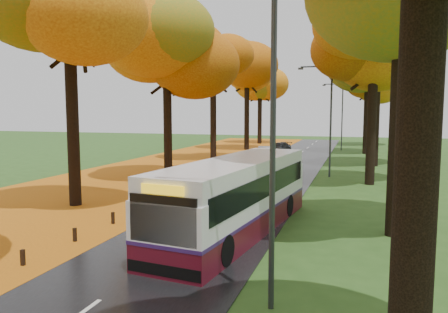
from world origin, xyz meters
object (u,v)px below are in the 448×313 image
at_px(car_silver, 265,153).
at_px(streetlamp_near, 262,114).
at_px(streetlamp_mid, 327,111).
at_px(car_dark, 279,148).
at_px(car_white, 251,160).
at_px(streetlamp_far, 340,111).
at_px(bus, 237,194).

bearing_deg(car_silver, streetlamp_near, -83.12).
xyz_separation_m(streetlamp_mid, car_dark, (-6.30, 16.41, -4.11)).
bearing_deg(car_white, car_silver, 81.04).
bearing_deg(streetlamp_far, streetlamp_mid, -90.00).
xyz_separation_m(streetlamp_mid, bus, (-2.30, -15.89, -3.18)).
relative_size(streetlamp_mid, streetlamp_far, 1.00).
height_order(car_silver, car_dark, car_silver).
xyz_separation_m(streetlamp_near, car_white, (-6.16, 24.57, -3.95)).
relative_size(streetlamp_near, streetlamp_far, 1.00).
distance_m(bus, car_silver, 24.87).
bearing_deg(car_dark, car_silver, -73.03).
bearing_deg(streetlamp_near, bus, 110.62).
bearing_deg(streetlamp_near, streetlamp_far, 90.00).
distance_m(streetlamp_mid, streetlamp_far, 22.00).
relative_size(car_white, car_silver, 1.06).
distance_m(streetlamp_near, car_white, 25.63).
bearing_deg(car_silver, bus, -85.49).
bearing_deg(streetlamp_mid, car_dark, 110.99).
bearing_deg(streetlamp_mid, streetlamp_near, -90.00).
distance_m(streetlamp_near, bus, 7.26).
bearing_deg(car_dark, bus, -66.31).
xyz_separation_m(streetlamp_far, car_white, (-6.16, -19.43, -3.95)).
xyz_separation_m(streetlamp_mid, streetlamp_far, (0.00, 22.00, 0.00)).
bearing_deg(car_white, streetlamp_near, -85.75).
relative_size(streetlamp_near, bus, 0.72).
bearing_deg(car_silver, car_white, -93.78).
bearing_deg(bus, streetlamp_mid, 88.97).
bearing_deg(streetlamp_mid, streetlamp_far, 90.00).
bearing_deg(bus, car_silver, 106.34).
relative_size(streetlamp_near, car_silver, 1.99).
xyz_separation_m(streetlamp_near, streetlamp_far, (0.00, 44.00, 0.00)).
xyz_separation_m(streetlamp_near, bus, (-2.30, 6.11, -3.18)).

